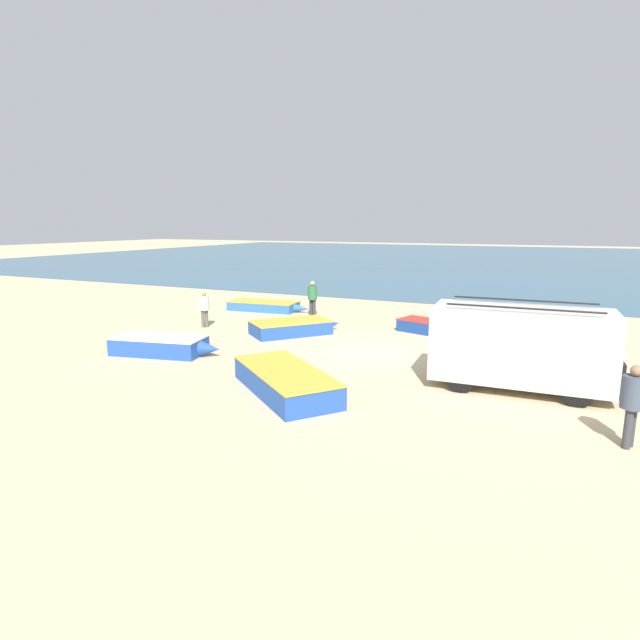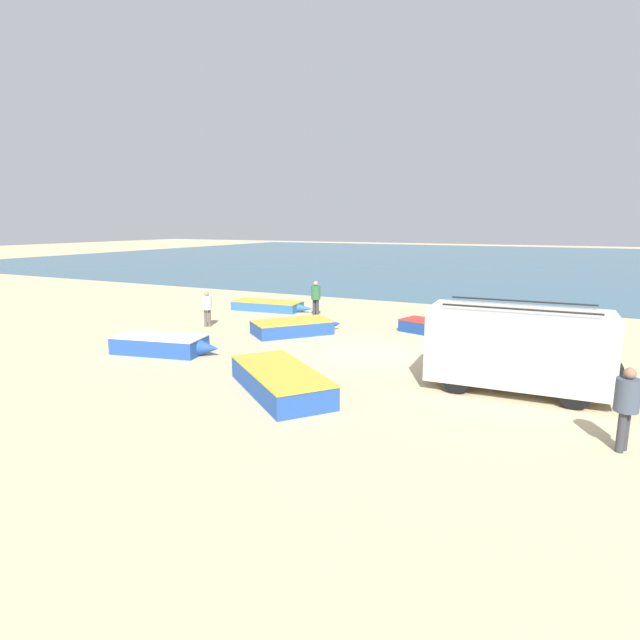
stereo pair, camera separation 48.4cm
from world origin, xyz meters
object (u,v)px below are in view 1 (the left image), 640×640
(fishing_rowboat_0, at_px, (456,331))
(fishing_rowboat_3, at_px, (265,306))
(fishing_rowboat_1, at_px, (293,327))
(fishing_rowboat_4, at_px, (163,345))
(fisherman_1, at_px, (633,399))
(fishing_rowboat_2, at_px, (283,379))
(fisherman_2, at_px, (204,306))
(parked_van, at_px, (521,346))
(fisherman_0, at_px, (313,295))

(fishing_rowboat_0, xyz_separation_m, fishing_rowboat_3, (-10.34, 2.20, -0.02))
(fishing_rowboat_1, bearing_deg, fishing_rowboat_4, -168.86)
(fishing_rowboat_0, distance_m, fisherman_1, 10.32)
(fishing_rowboat_0, height_order, fishing_rowboat_3, fishing_rowboat_0)
(fishing_rowboat_2, bearing_deg, fishing_rowboat_3, -18.25)
(fishing_rowboat_2, bearing_deg, fishing_rowboat_4, 22.51)
(fishing_rowboat_0, height_order, fisherman_2, fisherman_2)
(fisherman_1, bearing_deg, fisherman_2, 4.00)
(fishing_rowboat_4, xyz_separation_m, fisherman_1, (14.04, -1.84, 0.74))
(fishing_rowboat_1, bearing_deg, fishing_rowboat_0, -30.32)
(fishing_rowboat_2, xyz_separation_m, fishing_rowboat_3, (-7.15, 11.03, -0.08))
(fishing_rowboat_3, bearing_deg, fishing_rowboat_1, -53.05)
(parked_van, xyz_separation_m, fisherman_0, (-10.06, 7.74, -0.21))
(parked_van, distance_m, fishing_rowboat_3, 15.47)
(fishing_rowboat_1, bearing_deg, fisherman_0, 53.84)
(fishing_rowboat_1, relative_size, fishing_rowboat_2, 0.83)
(fishing_rowboat_1, height_order, fisherman_2, fisherman_2)
(parked_van, relative_size, fisherman_2, 3.00)
(fishing_rowboat_3, relative_size, fishing_rowboat_4, 1.12)
(fisherman_0, bearing_deg, fisherman_2, -36.79)
(fishing_rowboat_2, bearing_deg, parked_van, -115.71)
(parked_van, bearing_deg, fishing_rowboat_0, 112.49)
(fishing_rowboat_3, bearing_deg, fishing_rowboat_0, -16.91)
(fisherman_0, bearing_deg, fisherman_1, 48.42)
(fisherman_0, bearing_deg, fishing_rowboat_2, 20.71)
(parked_van, distance_m, fisherman_1, 3.77)
(fishing_rowboat_4, relative_size, fisherman_0, 2.29)
(parked_van, height_order, fisherman_1, parked_van)
(parked_van, bearing_deg, fishing_rowboat_1, 155.70)
(fisherman_0, relative_size, fisherman_2, 1.09)
(fishing_rowboat_0, bearing_deg, fishing_rowboat_2, -92.56)
(fishing_rowboat_3, bearing_deg, fisherman_1, -40.90)
(parked_van, relative_size, fishing_rowboat_0, 0.86)
(fishing_rowboat_3, relative_size, fisherman_2, 2.80)
(fishing_rowboat_0, relative_size, fishing_rowboat_1, 1.53)
(fishing_rowboat_1, distance_m, fishing_rowboat_2, 7.27)
(parked_van, distance_m, fishing_rowboat_4, 11.82)
(parked_van, relative_size, fisherman_0, 2.74)
(fishing_rowboat_4, bearing_deg, fisherman_2, 97.71)
(fishing_rowboat_2, bearing_deg, fisherman_2, -0.99)
(fishing_rowboat_0, bearing_deg, parked_van, -48.24)
(fishing_rowboat_2, bearing_deg, fisherman_1, -142.22)
(fishing_rowboat_1, bearing_deg, fisherman_1, -80.59)
(fishing_rowboat_1, relative_size, fisherman_1, 2.09)
(fishing_rowboat_4, distance_m, fisherman_0, 9.06)
(fishing_rowboat_4, xyz_separation_m, fisherman_0, (1.67, 8.87, 0.74))
(fishing_rowboat_0, xyz_separation_m, fishing_rowboat_4, (-9.00, -7.13, 0.05))
(fisherman_0, xyz_separation_m, fisherman_1, (12.36, -10.71, 0.00))
(parked_van, height_order, fishing_rowboat_0, parked_van)
(parked_van, xyz_separation_m, fishing_rowboat_2, (-5.92, -2.82, -0.94))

